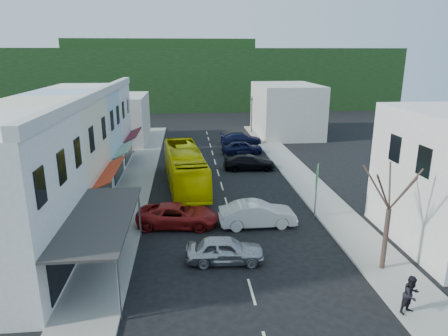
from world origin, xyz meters
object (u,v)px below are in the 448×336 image
Objects in this scene: pedestrian_right at (411,296)px; direction_sign at (316,192)px; car_red at (178,216)px; street_tree at (389,209)px; bus at (185,168)px; car_silver at (225,250)px; traffic_signal at (252,115)px; car_white at (257,216)px; pedestrian_left at (113,201)px.

pedestrian_right is 10.90m from direction_sign.
street_tree reaches higher than car_red.
car_silver is at bearing -86.81° from bus.
car_red is (-0.50, -8.40, -0.85)m from bus.
traffic_signal is at bearing 61.53° from bus.
car_white is 2.59× the size of pedestrian_left.
car_silver is at bearing -117.73° from pedestrian_left.
car_white is at bearing -88.30° from pedestrian_left.
direction_sign is (4.19, 0.83, 1.25)m from car_white.
bus reaches higher than pedestrian_right.
pedestrian_left is (-9.86, 2.89, 0.30)m from car_white.
car_silver is 0.84× the size of traffic_signal.
bus reaches higher than car_white.
direction_sign is at bearing -80.29° from pedestrian_left.
traffic_signal reaches higher than pedestrian_right.
bus is at bearing 124.33° from street_tree.
car_silver is 5.25m from car_white.
direction_sign reaches higher than car_silver.
pedestrian_right is at bearing -99.58° from street_tree.
pedestrian_left and pedestrian_right have the same top height.
street_tree is at bearing -115.12° from car_red.
car_silver is 8.76m from direction_sign.
car_red is at bearing -99.26° from pedestrian_left.
direction_sign reaches higher than car_white.
car_red is at bearing 148.11° from street_tree.
pedestrian_left is 0.24× the size of street_tree.
car_red is at bearing 82.63° from car_white.
pedestrian_right is (7.56, -5.44, 0.30)m from car_silver.
bus reaches higher than car_silver.
bus is at bearing 3.36° from car_red.
car_red is (-2.65, 5.07, 0.00)m from car_silver.
street_tree is at bearing -102.52° from pedestrian_left.
street_tree is (1.40, -7.06, 1.52)m from direction_sign.
car_silver is 0.96× the size of car_red.
bus is at bearing 160.51° from direction_sign.
street_tree is at bearing 58.75° from pedestrian_right.
car_red is 32.97m from traffic_signal.
traffic_signal is (14.65, 28.96, 1.61)m from pedestrian_left.
street_tree reaches higher than traffic_signal.
pedestrian_left is at bearing 47.83° from car_silver.
street_tree is at bearing -61.54° from bus.
bus is 2.97× the size of direction_sign.
street_tree is (8.20, -1.67, 2.77)m from car_silver.
direction_sign reaches higher than bus.
traffic_signal is at bearing -7.88° from car_silver.
car_silver is 1.00× the size of car_white.
bus is at bearing 58.79° from traffic_signal.
direction_sign is (6.80, 5.39, 1.25)m from car_silver.
bus is 6.82× the size of pedestrian_left.
pedestrian_right is 0.44× the size of direction_sign.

